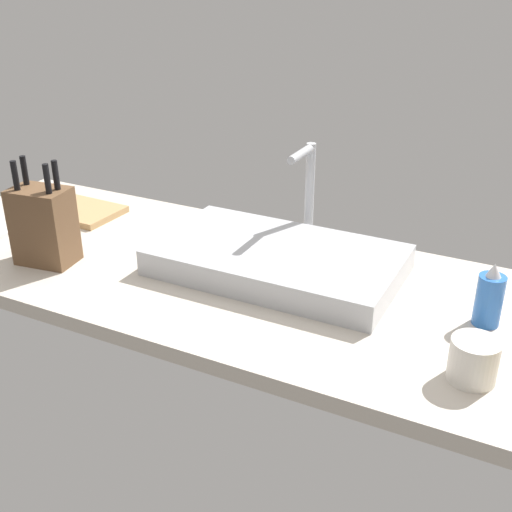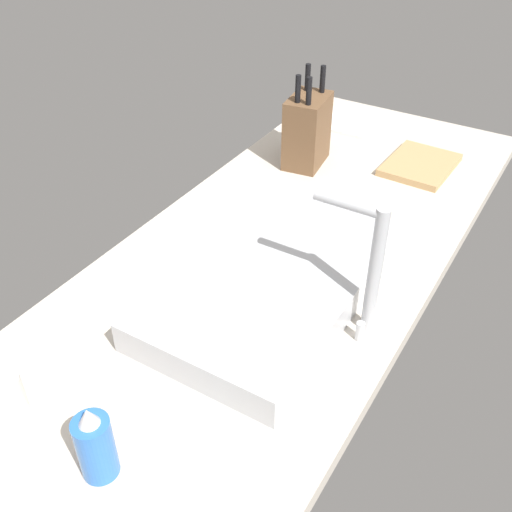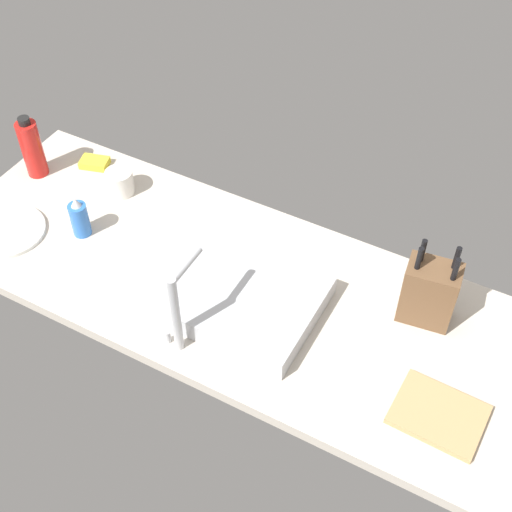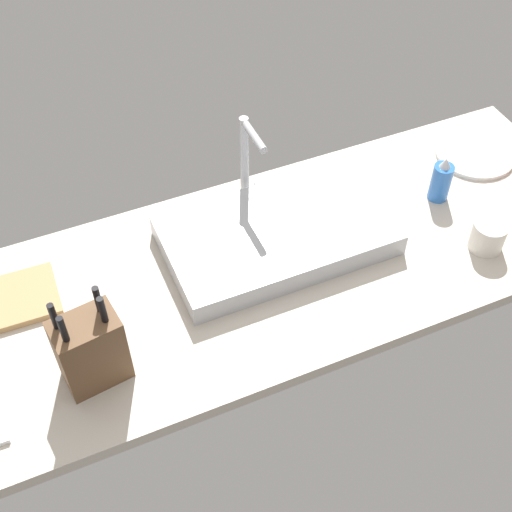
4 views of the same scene
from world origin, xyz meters
The scene contains 7 objects.
countertop_slab centered at (0.00, 0.00, 1.75)cm, with size 184.81×64.57×3.50cm, color beige.
sink_basin centered at (5.51, 5.76, 6.60)cm, with size 56.50×32.60×6.20cm, color #B7BABF.
faucet centered at (5.19, 23.88, 18.83)cm, with size 5.50×13.45×26.10cm.
knife_block centered at (-46.57, -14.35, 13.09)cm, with size 14.78×10.93×25.52cm.
cutting_board centered at (-59.91, 13.19, 4.40)cm, with size 21.09×16.30×1.80cm, color tan.
soap_bottle centered at (52.99, 4.01, 9.39)cm, with size 5.44×5.44×13.59cm.
dish_towel centered at (-77.19, -14.62, 4.10)cm, with size 20.45×16.72×1.20cm, color white.
Camera 2 is at (85.28, 50.02, 81.24)cm, focal length 42.20 mm.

